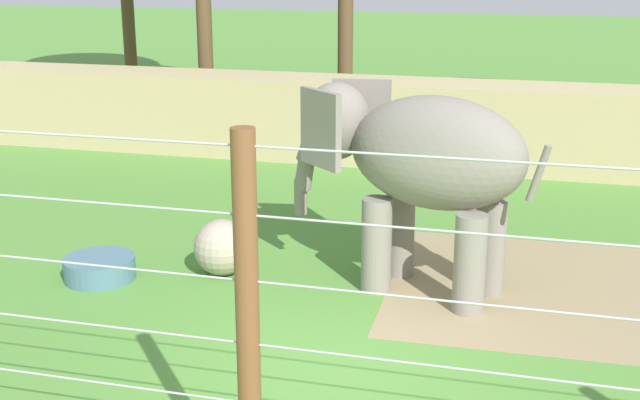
# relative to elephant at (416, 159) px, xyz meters

# --- Properties ---
(ground_plane) EXTENTS (120.00, 120.00, 0.00)m
(ground_plane) POSITION_rel_elephant_xyz_m (-0.48, -2.74, -2.00)
(ground_plane) COLOR #518938
(dirt_patch) EXTENTS (4.48, 4.58, 0.01)m
(dirt_patch) POSITION_rel_elephant_xyz_m (1.83, 0.41, -1.99)
(dirt_patch) COLOR #937F5B
(dirt_patch) RESTS_ON ground
(embankment_wall) EXTENTS (36.00, 1.80, 1.94)m
(embankment_wall) POSITION_rel_elephant_xyz_m (-0.48, 7.78, -1.03)
(embankment_wall) COLOR tan
(embankment_wall) RESTS_ON ground
(elephant) EXTENTS (3.94, 2.24, 3.02)m
(elephant) POSITION_rel_elephant_xyz_m (0.00, 0.00, 0.00)
(elephant) COLOR gray
(elephant) RESTS_ON ground
(enrichment_ball) EXTENTS (0.89, 0.89, 0.89)m
(enrichment_ball) POSITION_rel_elephant_xyz_m (-2.98, -0.21, -1.55)
(enrichment_ball) COLOR tan
(enrichment_ball) RESTS_ON ground
(cable_fence) EXTENTS (12.14, 0.20, 3.61)m
(cable_fence) POSITION_rel_elephant_xyz_m (-0.50, -5.81, -0.18)
(cable_fence) COLOR brown
(cable_fence) RESTS_ON ground
(water_tub) EXTENTS (1.10, 1.10, 0.35)m
(water_tub) POSITION_rel_elephant_xyz_m (-4.75, -0.89, -1.82)
(water_tub) COLOR slate
(water_tub) RESTS_ON ground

